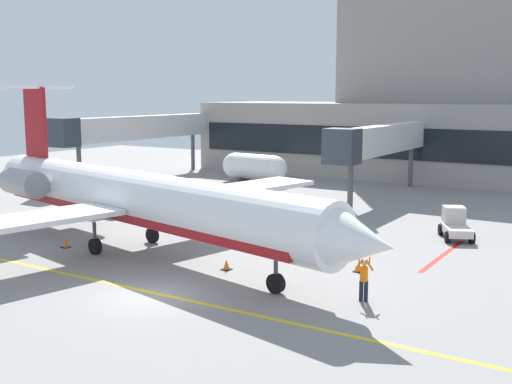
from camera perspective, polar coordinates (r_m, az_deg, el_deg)
The scene contains 13 objects.
ground at distance 28.84m, azimuth -9.44°, elevation -9.31°, with size 120.00×120.00×0.11m.
terminal_building at distance 69.56m, azimuth 20.65°, elevation 7.04°, with size 66.81×14.78×21.36m.
jet_bridge_west at distance 67.02m, azimuth -11.08°, elevation 5.63°, with size 2.40×21.68×6.68m.
jet_bridge_east at distance 54.21m, azimuth 11.05°, elevation 4.55°, with size 2.40×18.44×6.34m.
regional_jet at distance 36.34m, azimuth -11.13°, elevation -0.51°, with size 33.60×28.45×9.40m.
baggage_tug at distance 41.14m, azimuth 17.53°, elevation -2.80°, with size 2.79×3.40×1.89m.
pushback_tractor at distance 48.32m, azimuth -12.74°, elevation -0.80°, with size 2.40×3.73×2.11m.
fuel_tank at distance 63.25m, azimuth -0.17°, elevation 2.27°, with size 7.53×3.06×2.92m.
marshaller at distance 27.80m, azimuth 9.71°, elevation -7.70°, with size 0.82×0.34×1.99m.
safety_cone_alpha at distance 32.44m, azimuth 9.23°, elevation -6.70°, with size 0.47×0.47×0.55m.
safety_cone_bravo at distance 38.57m, azimuth -16.80°, elevation -4.46°, with size 0.47×0.47×0.55m.
safety_cone_charlie at distance 38.56m, azimuth 9.68°, elevation -4.21°, with size 0.47×0.47×0.55m.
safety_cone_delta at distance 32.42m, azimuth -2.68°, elevation -6.60°, with size 0.47×0.47×0.55m.
Camera 1 is at (18.33, -20.39, 8.89)m, focal length 44.34 mm.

